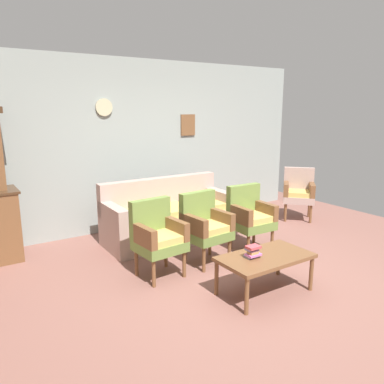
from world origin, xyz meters
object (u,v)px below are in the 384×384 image
object	(u,v)px
book_stack_on_table	(253,252)
armchair_row_middle	(157,235)
armchair_near_couch_end	(205,225)
wingback_chair_by_fireplace	(299,191)
coffee_table	(265,260)
floral_couch	(169,218)
armchair_by_doorway	(250,215)

from	to	relation	value
book_stack_on_table	armchair_row_middle	bearing A→B (deg)	121.11
armchair_near_couch_end	wingback_chair_by_fireplace	xyz separation A→B (m)	(2.52, 0.70, 0.00)
armchair_row_middle	armchair_near_couch_end	distance (m)	0.69
armchair_row_middle	coffee_table	distance (m)	1.26
book_stack_on_table	floral_couch	bearing A→B (deg)	85.79
wingback_chair_by_fireplace	book_stack_on_table	size ratio (longest dim) A/B	5.63
armchair_row_middle	armchair_near_couch_end	world-z (taller)	same
book_stack_on_table	armchair_near_couch_end	bearing A→B (deg)	84.51
armchair_near_couch_end	book_stack_on_table	world-z (taller)	armchair_near_couch_end
armchair_row_middle	book_stack_on_table	bearing A→B (deg)	-58.89
armchair_by_doorway	book_stack_on_table	size ratio (longest dim) A/B	5.63
floral_couch	armchair_by_doorway	distance (m)	1.24
wingback_chair_by_fireplace	book_stack_on_table	distance (m)	3.12
armchair_by_doorway	coffee_table	xyz separation A→B (m)	(-0.71, -1.05, -0.12)
armchair_near_couch_end	coffee_table	world-z (taller)	armchair_near_couch_end
coffee_table	book_stack_on_table	world-z (taller)	book_stack_on_table
floral_couch	book_stack_on_table	xyz separation A→B (m)	(-0.15, -2.01, 0.16)
armchair_near_couch_end	wingback_chair_by_fireplace	distance (m)	2.61
wingback_chair_by_fireplace	book_stack_on_table	xyz separation A→B (m)	(-2.62, -1.69, -0.01)
floral_couch	wingback_chair_by_fireplace	bearing A→B (deg)	-7.23
floral_couch	coffee_table	world-z (taller)	floral_couch
armchair_near_couch_end	wingback_chair_by_fireplace	bearing A→B (deg)	15.42
armchair_row_middle	wingback_chair_by_fireplace	size ratio (longest dim) A/B	1.00
armchair_near_couch_end	armchair_by_doorway	size ratio (longest dim) A/B	1.00
wingback_chair_by_fireplace	armchair_by_doorway	bearing A→B (deg)	-158.78
wingback_chair_by_fireplace	coffee_table	bearing A→B (deg)	-144.95
armchair_near_couch_end	armchair_by_doorway	bearing A→B (deg)	1.15
armchair_by_doorway	wingback_chair_by_fireplace	xyz separation A→B (m)	(1.75, 0.68, 0.00)
floral_couch	coffee_table	bearing A→B (deg)	-89.91
armchair_row_middle	wingback_chair_by_fireplace	xyz separation A→B (m)	(3.21, 0.71, 0.00)
coffee_table	armchair_row_middle	bearing A→B (deg)	126.19
armchair_row_middle	wingback_chair_by_fireplace	distance (m)	3.29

